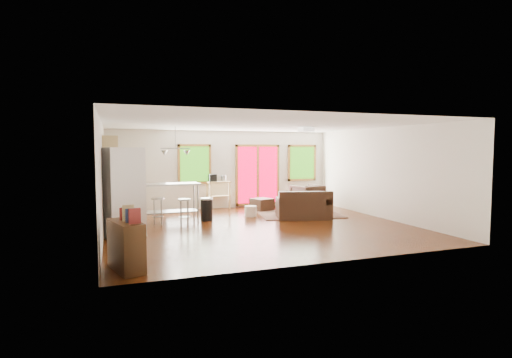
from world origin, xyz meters
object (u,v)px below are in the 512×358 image
object	(u,v)px
rug	(299,214)
coffee_table	(295,201)
ottoman	(262,204)
island	(168,195)
armchair	(307,195)
loveseat	(304,207)
refrigerator	(122,192)
kitchen_cart	(217,185)

from	to	relation	value
rug	coffee_table	distance (m)	0.56
ottoman	island	bearing A→B (deg)	-161.58
armchair	coffee_table	bearing A→B (deg)	24.41
loveseat	armchair	bearing A→B (deg)	75.69
loveseat	ottoman	size ratio (longest dim) A/B	2.84
refrigerator	kitchen_cart	bearing A→B (deg)	24.73
loveseat	island	world-z (taller)	island
coffee_table	ottoman	world-z (taller)	coffee_table
rug	coffee_table	size ratio (longest dim) A/B	1.96
loveseat	island	distance (m)	3.81
rug	refrigerator	bearing A→B (deg)	-164.28
refrigerator	armchair	bearing A→B (deg)	-0.93
refrigerator	kitchen_cart	xyz separation A→B (m)	(3.07, 3.39, -0.21)
armchair	refrigerator	world-z (taller)	refrigerator
loveseat	coffee_table	distance (m)	1.17
loveseat	kitchen_cart	bearing A→B (deg)	140.67
coffee_table	kitchen_cart	size ratio (longest dim) A/B	1.06
armchair	island	xyz separation A→B (m)	(-4.67, -0.88, 0.28)
armchair	kitchen_cart	world-z (taller)	kitchen_cart
rug	island	bearing A→B (deg)	178.92
island	kitchen_cart	bearing A→B (deg)	45.41
rug	refrigerator	world-z (taller)	refrigerator
loveseat	kitchen_cart	xyz separation A→B (m)	(-1.86, 2.65, 0.48)
loveseat	coffee_table	xyz separation A→B (m)	(0.25, 1.14, 0.05)
armchair	kitchen_cart	xyz separation A→B (m)	(-2.82, 0.99, 0.35)
loveseat	ottoman	bearing A→B (deg)	123.81
ottoman	rug	bearing A→B (deg)	-54.40
loveseat	refrigerator	bearing A→B (deg)	-155.85
armchair	refrigerator	xyz separation A→B (m)	(-5.89, -2.40, 0.56)
rug	coffee_table	xyz separation A→B (m)	(0.05, 0.43, 0.36)
rug	refrigerator	xyz separation A→B (m)	(-5.13, -1.44, 0.99)
rug	ottoman	world-z (taller)	ottoman
coffee_table	refrigerator	bearing A→B (deg)	-160.11
kitchen_cart	rug	bearing A→B (deg)	-43.41
armchair	ottoman	distance (m)	1.58
kitchen_cart	armchair	bearing A→B (deg)	-19.39
ottoman	kitchen_cart	world-z (taller)	kitchen_cart
coffee_table	refrigerator	world-z (taller)	refrigerator
loveseat	ottoman	xyz separation A→B (m)	(-0.60, 1.82, -0.12)
armchair	loveseat	bearing A→B (deg)	47.91
coffee_table	kitchen_cart	bearing A→B (deg)	144.34
refrigerator	loveseat	bearing A→B (deg)	-14.59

